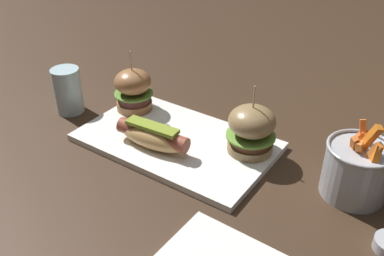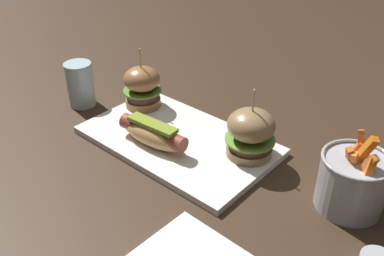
# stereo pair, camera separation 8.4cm
# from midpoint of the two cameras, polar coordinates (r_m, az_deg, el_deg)

# --- Properties ---
(ground_plane) EXTENTS (3.00, 3.00, 0.00)m
(ground_plane) POSITION_cam_midpoint_polar(r_m,az_deg,el_deg) (0.90, -4.82, -2.25)
(ground_plane) COLOR #382619
(platter_main) EXTENTS (0.40, 0.24, 0.01)m
(platter_main) POSITION_cam_midpoint_polar(r_m,az_deg,el_deg) (0.89, -4.84, -1.88)
(platter_main) COLOR white
(platter_main) RESTS_ON ground
(hot_dog) EXTENTS (0.16, 0.06, 0.05)m
(hot_dog) POSITION_cam_midpoint_polar(r_m,az_deg,el_deg) (0.85, -8.12, -1.18)
(hot_dog) COLOR tan
(hot_dog) RESTS_ON platter_main
(slider_left) EXTENTS (0.09, 0.09, 0.14)m
(slider_left) POSITION_cam_midpoint_polar(r_m,az_deg,el_deg) (0.99, -10.31, 5.03)
(slider_left) COLOR #97633B
(slider_left) RESTS_ON platter_main
(slider_right) EXTENTS (0.10, 0.10, 0.14)m
(slider_right) POSITION_cam_midpoint_polar(r_m,az_deg,el_deg) (0.83, 5.06, -0.22)
(slider_right) COLOR olive
(slider_right) RESTS_ON platter_main
(fries_bucket) EXTENTS (0.12, 0.12, 0.15)m
(fries_bucket) POSITION_cam_midpoint_polar(r_m,az_deg,el_deg) (0.77, 18.31, -5.39)
(fries_bucket) COLOR #A8AAB2
(fries_bucket) RESTS_ON ground
(water_glass) EXTENTS (0.06, 0.06, 0.11)m
(water_glass) POSITION_cam_midpoint_polar(r_m,az_deg,el_deg) (1.04, -18.56, 4.71)
(water_glass) COLOR silver
(water_glass) RESTS_ON ground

